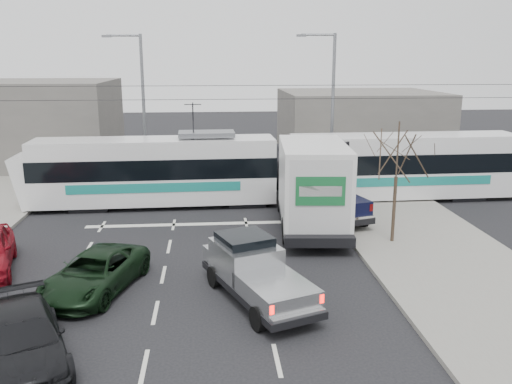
{
  "coord_description": "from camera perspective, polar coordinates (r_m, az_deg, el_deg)",
  "views": [
    {
      "loc": [
        0.09,
        -18.45,
        7.63
      ],
      "look_at": [
        2.07,
        4.82,
        1.8
      ],
      "focal_mm": 38.0,
      "sensor_mm": 36.0,
      "label": 1
    }
  ],
  "objects": [
    {
      "name": "tram",
      "position": [
        28.97,
        2.76,
        2.55
      ],
      "size": [
        25.94,
        3.24,
        5.28
      ],
      "rotation": [
        0.0,
        0.0,
        0.02
      ],
      "color": "white",
      "rests_on": "ground"
    },
    {
      "name": "bare_tree",
      "position": [
        22.58,
        14.67,
        3.78
      ],
      "size": [
        2.4,
        2.4,
        5.0
      ],
      "color": "#47382B",
      "rests_on": "ground"
    },
    {
      "name": "silver_pickup",
      "position": [
        17.65,
        -0.26,
        -8.17
      ],
      "size": [
        3.62,
        5.63,
        1.94
      ],
      "rotation": [
        0.0,
        0.0,
        0.37
      ],
      "color": "black",
      "rests_on": "ground"
    },
    {
      "name": "navy_pickup",
      "position": [
        26.43,
        6.87,
        -0.2
      ],
      "size": [
        3.56,
        6.04,
        2.4
      ],
      "rotation": [
        0.0,
        0.0,
        0.28
      ],
      "color": "black",
      "rests_on": "ground"
    },
    {
      "name": "rails",
      "position": [
        29.45,
        -4.88,
        -1.03
      ],
      "size": [
        60.0,
        1.6,
        0.03
      ],
      "primitive_type": "cube",
      "color": "#33302D",
      "rests_on": "ground"
    },
    {
      "name": "sidewalk_right",
      "position": [
        21.84,
        19.72,
        -7.09
      ],
      "size": [
        6.0,
        60.0,
        0.15
      ],
      "primitive_type": "cube",
      "color": "gray",
      "rests_on": "ground"
    },
    {
      "name": "box_truck",
      "position": [
        24.52,
        5.84,
        0.63
      ],
      "size": [
        3.42,
        8.24,
        4.02
      ],
      "rotation": [
        0.0,
        0.0,
        -0.08
      ],
      "color": "black",
      "rests_on": "ground"
    },
    {
      "name": "catenary",
      "position": [
        28.7,
        -5.04,
        6.46
      ],
      "size": [
        60.0,
        0.2,
        7.0
      ],
      "color": "black",
      "rests_on": "ground"
    },
    {
      "name": "green_car",
      "position": [
        18.98,
        -16.59,
        -8.15
      ],
      "size": [
        3.49,
        5.17,
        1.32
      ],
      "primitive_type": "imported",
      "rotation": [
        0.0,
        0.0,
        -0.3
      ],
      "color": "black",
      "rests_on": "ground"
    },
    {
      "name": "traffic_signal",
      "position": [
        26.21,
        9.33,
        3.08
      ],
      "size": [
        0.44,
        0.44,
        3.6
      ],
      "color": "black",
      "rests_on": "ground"
    },
    {
      "name": "dark_car",
      "position": [
        15.42,
        -23.16,
        -14.05
      ],
      "size": [
        3.52,
        4.94,
        1.33
      ],
      "primitive_type": "imported",
      "rotation": [
        0.0,
        0.0,
        0.41
      ],
      "color": "black",
      "rests_on": "ground"
    },
    {
      "name": "building_right",
      "position": [
        44.39,
        10.82,
        7.13
      ],
      "size": [
        12.0,
        10.0,
        5.0
      ],
      "primitive_type": "cube",
      "color": "slate",
      "rests_on": "ground"
    },
    {
      "name": "street_lamp_near",
      "position": [
        33.34,
        7.77,
        9.56
      ],
      "size": [
        2.38,
        0.25,
        9.0
      ],
      "color": "slate",
      "rests_on": "ground"
    },
    {
      "name": "building_left",
      "position": [
        43.08,
        -24.09,
        6.64
      ],
      "size": [
        14.0,
        10.0,
        6.0
      ],
      "primitive_type": "cube",
      "color": "slate",
      "rests_on": "ground"
    },
    {
      "name": "street_lamp_far",
      "position": [
        34.81,
        -12.08,
        9.57
      ],
      "size": [
        2.38,
        0.25,
        9.0
      ],
      "color": "slate",
      "rests_on": "ground"
    },
    {
      "name": "ground",
      "position": [
        19.96,
        -4.81,
        -8.5
      ],
      "size": [
        120.0,
        120.0,
        0.0
      ],
      "primitive_type": "plane",
      "color": "black",
      "rests_on": "ground"
    }
  ]
}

